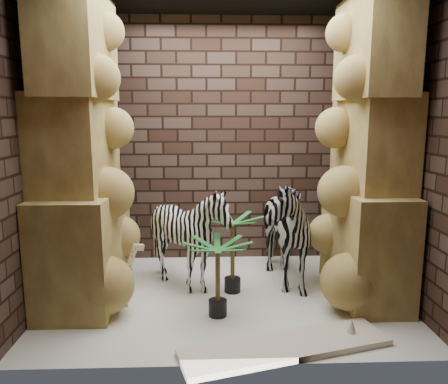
{
  "coord_description": "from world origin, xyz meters",
  "views": [
    {
      "loc": [
        -0.17,
        -4.21,
        1.84
      ],
      "look_at": [
        -0.01,
        0.15,
        1.06
      ],
      "focal_mm": 35.01,
      "sensor_mm": 36.0,
      "label": 1
    }
  ],
  "objects_px": {
    "palm_front": "(233,253)",
    "palm_back": "(218,278)",
    "surfboard": "(286,347)",
    "zebra_right": "(276,220)",
    "giraffe_toy": "(117,275)",
    "zebra_left": "(189,242)"
  },
  "relations": [
    {
      "from": "zebra_left",
      "to": "giraffe_toy",
      "type": "height_order",
      "value": "zebra_left"
    },
    {
      "from": "giraffe_toy",
      "to": "zebra_left",
      "type": "bearing_deg",
      "value": 8.28
    },
    {
      "from": "zebra_right",
      "to": "zebra_left",
      "type": "relative_size",
      "value": 1.24
    },
    {
      "from": "palm_front",
      "to": "zebra_left",
      "type": "bearing_deg",
      "value": 168.02
    },
    {
      "from": "giraffe_toy",
      "to": "palm_back",
      "type": "distance_m",
      "value": 0.99
    },
    {
      "from": "palm_front",
      "to": "palm_back",
      "type": "height_order",
      "value": "palm_front"
    },
    {
      "from": "palm_front",
      "to": "zebra_right",
      "type": "bearing_deg",
      "value": 28.96
    },
    {
      "from": "giraffe_toy",
      "to": "surfboard",
      "type": "bearing_deg",
      "value": -52.95
    },
    {
      "from": "palm_back",
      "to": "zebra_right",
      "type": "bearing_deg",
      "value": 51.24
    },
    {
      "from": "giraffe_toy",
      "to": "surfboard",
      "type": "relative_size",
      "value": 0.38
    },
    {
      "from": "palm_front",
      "to": "palm_back",
      "type": "distance_m",
      "value": 0.57
    },
    {
      "from": "giraffe_toy",
      "to": "zebra_right",
      "type": "bearing_deg",
      "value": -3.25
    },
    {
      "from": "surfboard",
      "to": "zebra_right",
      "type": "bearing_deg",
      "value": 69.04
    },
    {
      "from": "zebra_right",
      "to": "surfboard",
      "type": "height_order",
      "value": "zebra_right"
    },
    {
      "from": "zebra_left",
      "to": "surfboard",
      "type": "height_order",
      "value": "zebra_left"
    },
    {
      "from": "zebra_right",
      "to": "palm_back",
      "type": "height_order",
      "value": "zebra_right"
    },
    {
      "from": "palm_front",
      "to": "surfboard",
      "type": "height_order",
      "value": "palm_front"
    },
    {
      "from": "zebra_right",
      "to": "surfboard",
      "type": "relative_size",
      "value": 0.83
    },
    {
      "from": "zebra_left",
      "to": "giraffe_toy",
      "type": "xyz_separation_m",
      "value": [
        -0.68,
        -0.42,
        -0.19
      ]
    },
    {
      "from": "zebra_right",
      "to": "surfboard",
      "type": "xyz_separation_m",
      "value": [
        -0.13,
        -1.44,
        -0.68
      ]
    },
    {
      "from": "zebra_right",
      "to": "surfboard",
      "type": "bearing_deg",
      "value": -104.85
    },
    {
      "from": "palm_front",
      "to": "surfboard",
      "type": "xyz_separation_m",
      "value": [
        0.36,
        -1.17,
        -0.39
      ]
    }
  ]
}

